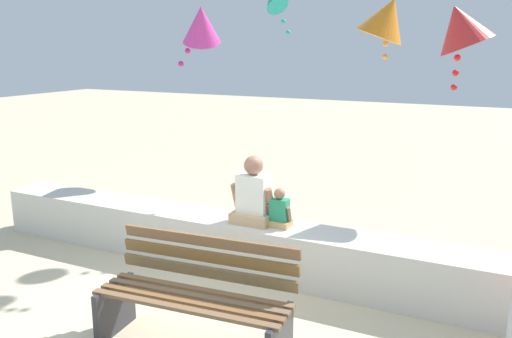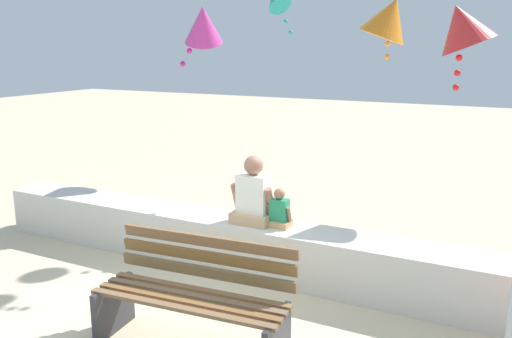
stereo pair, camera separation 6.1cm
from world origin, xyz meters
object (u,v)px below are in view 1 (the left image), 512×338
(kite_magenta, at_px, (201,25))
(kite_orange, at_px, (387,18))
(person_child, at_px, (279,212))
(person_adult, at_px, (254,197))
(kite_red, at_px, (461,26))
(park_bench, at_px, (196,298))

(kite_magenta, distance_m, kite_orange, 2.65)
(person_child, height_order, kite_orange, kite_orange)
(person_adult, height_order, kite_red, kite_red)
(park_bench, distance_m, kite_red, 4.23)
(person_adult, bearing_deg, park_bench, -81.03)
(person_child, bearing_deg, kite_red, 48.98)
(person_adult, height_order, kite_orange, kite_orange)
(person_adult, distance_m, kite_red, 3.05)
(kite_red, xyz_separation_m, kite_orange, (-1.14, 1.30, 0.17))
(person_child, distance_m, kite_orange, 3.67)
(park_bench, xyz_separation_m, kite_red, (1.54, 3.24, 2.23))
(person_adult, bearing_deg, kite_red, 43.65)
(park_bench, height_order, person_child, person_child)
(park_bench, distance_m, kite_magenta, 4.36)
(park_bench, distance_m, person_child, 1.58)
(person_adult, bearing_deg, kite_magenta, 134.81)
(kite_red, bearing_deg, person_child, -131.02)
(park_bench, relative_size, kite_orange, 1.68)
(person_child, bearing_deg, person_adult, -179.93)
(kite_orange, bearing_deg, park_bench, -94.98)
(park_bench, distance_m, person_adult, 1.62)
(person_adult, distance_m, person_child, 0.33)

